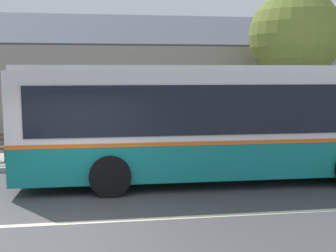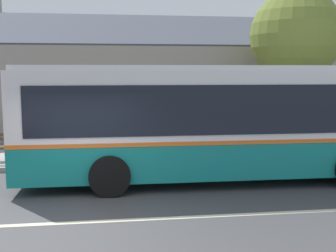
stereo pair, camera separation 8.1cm
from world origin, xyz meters
name	(u,v)px [view 2 (the right image)]	position (x,y,z in m)	size (l,w,h in m)	color
ground_plane	(78,223)	(0.00, 0.00, 0.00)	(300.00, 300.00, 0.00)	#424244
sidewalk_far	(91,158)	(0.00, 6.00, 0.07)	(60.00, 3.00, 0.15)	#9E9E99
lane_divider_stripe	(78,222)	(0.00, 0.00, 0.00)	(60.00, 0.16, 0.01)	beige
community_building	(108,88)	(0.58, 13.51, 2.12)	(21.08, 8.90, 6.80)	gray
transit_bus	(218,119)	(3.58, 2.90, 1.68)	(10.70, 2.86, 3.13)	#147F7A
street_tree_primary	(298,39)	(7.81, 7.24, 4.19)	(3.46, 3.46, 6.03)	#4C3828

